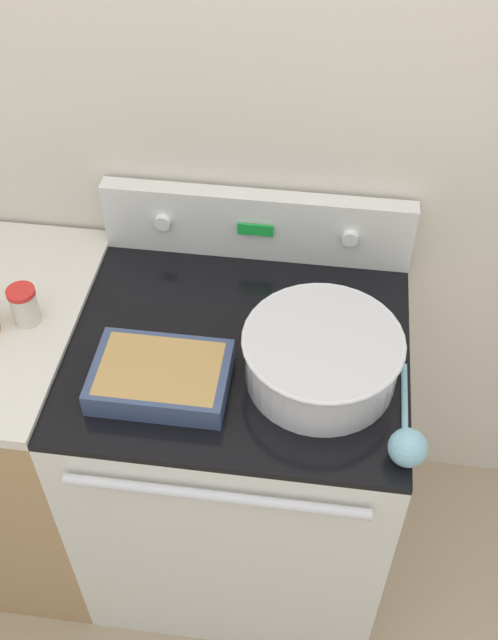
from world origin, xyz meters
name	(u,v)px	position (x,y,z in m)	size (l,w,h in m)	color
kitchen_wall	(261,125)	(0.00, 0.72, 1.25)	(8.00, 0.05, 2.50)	beige
stove_range	(241,453)	(0.00, 0.34, 0.45)	(0.78, 0.72, 0.91)	silver
control_panel	(257,225)	(0.00, 0.66, 1.00)	(0.78, 0.07, 0.19)	silver
side_counter	(7,426)	(-0.67, 0.34, 0.46)	(0.56, 0.69, 0.92)	tan
mixing_bowl	(322,355)	(0.19, 0.27, 0.98)	(0.35, 0.35, 0.13)	silver
casserole_dish	(161,376)	(-0.15, 0.19, 0.94)	(0.30, 0.21, 0.06)	#38476B
ladle	(407,444)	(0.38, 0.08, 0.94)	(0.08, 0.29, 0.08)	#7AB2C6
spice_jar_red_cap	(24,305)	(-0.50, 0.34, 0.97)	(0.07, 0.07, 0.10)	beige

